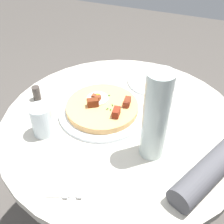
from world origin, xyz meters
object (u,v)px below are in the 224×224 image
at_px(water_bottle, 156,117).
at_px(fork, 82,170).
at_px(dining_table, 121,156).
at_px(pizza_plate, 102,111).
at_px(water_glass, 42,120).
at_px(salt_shaker, 166,100).
at_px(pepper_shaker, 37,92).
at_px(bread_plate, 152,82).
at_px(breakfast_pizza, 102,107).
at_px(knife, 69,169).

bearing_deg(water_bottle, fork, 131.24).
relative_size(dining_table, fork, 4.51).
bearing_deg(pizza_plate, water_glass, 139.77).
xyz_separation_m(fork, water_glass, (0.09, 0.18, 0.04)).
xyz_separation_m(dining_table, water_bottle, (-0.10, -0.13, 0.32)).
xyz_separation_m(fork, water_bottle, (0.14, -0.16, 0.13)).
distance_m(fork, salt_shaker, 0.40).
bearing_deg(fork, pepper_shaker, 30.39).
bearing_deg(bread_plate, pizza_plate, 154.77).
relative_size(breakfast_pizza, fork, 1.37).
height_order(water_glass, water_bottle, water_bottle).
bearing_deg(bread_plate, water_glass, 148.16).
bearing_deg(dining_table, bread_plate, -7.46).
xyz_separation_m(fork, knife, (-0.01, 0.03, 0.00)).
xyz_separation_m(bread_plate, salt_shaker, (-0.12, -0.08, 0.02)).
distance_m(breakfast_pizza, water_bottle, 0.26).
bearing_deg(breakfast_pizza, pepper_shaker, 93.00).
bearing_deg(knife, fork, -90.00).
xyz_separation_m(bread_plate, water_bottle, (-0.35, -0.09, 0.13)).
bearing_deg(fork, pizza_plate, -10.17).
distance_m(breakfast_pizza, pepper_shaker, 0.25).
bearing_deg(fork, water_bottle, -69.53).
relative_size(breakfast_pizza, knife, 1.37).
height_order(pizza_plate, water_bottle, water_bottle).
xyz_separation_m(knife, salt_shaker, (0.39, -0.18, 0.02)).
height_order(fork, knife, same).
bearing_deg(pepper_shaker, water_glass, -141.23).
relative_size(breakfast_pizza, bread_plate, 1.31).
height_order(pizza_plate, salt_shaker, salt_shaker).
distance_m(knife, water_bottle, 0.28).
distance_m(bread_plate, water_glass, 0.47).
bearing_deg(breakfast_pizza, fork, -169.64).
relative_size(knife, salt_shaker, 3.93).
distance_m(breakfast_pizza, knife, 0.27).
distance_m(pizza_plate, fork, 0.26).
bearing_deg(pepper_shaker, dining_table, -90.75).
height_order(knife, water_glass, water_glass).
bearing_deg(bread_plate, fork, 172.47).
bearing_deg(fork, knife, 90.00).
relative_size(bread_plate, water_bottle, 0.69).
bearing_deg(salt_shaker, water_glass, 130.44).
bearing_deg(fork, salt_shaker, -42.09).
height_order(knife, salt_shaker, salt_shaker).
distance_m(dining_table, bread_plate, 0.32).
bearing_deg(pepper_shaker, salt_shaker, -73.36).
xyz_separation_m(bread_plate, water_glass, (-0.40, 0.25, 0.05)).
bearing_deg(salt_shaker, bread_plate, 34.45).
bearing_deg(knife, pizza_plate, -17.82).
xyz_separation_m(dining_table, pepper_shaker, (0.00, 0.33, 0.20)).
bearing_deg(salt_shaker, knife, 155.08).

